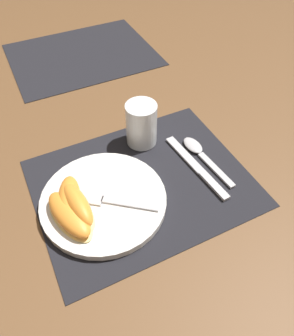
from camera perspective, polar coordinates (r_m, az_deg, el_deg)
The scene contains 11 objects.
ground_plane at distance 0.71m, azimuth -0.80°, elevation -2.67°, with size 3.00×3.00×0.00m, color brown.
placemat at distance 0.70m, azimuth -0.80°, elevation -2.57°, with size 0.45×0.36×0.00m.
placemat_far at distance 1.14m, azimuth -11.19°, elevation 18.83°, with size 0.45×0.36×0.00m.
plate at distance 0.67m, azimuth -7.57°, elevation -5.65°, with size 0.25×0.25×0.02m.
juice_glass at distance 0.76m, azimuth -0.98°, elevation 7.27°, with size 0.07×0.07×0.10m.
knife at distance 0.73m, azimuth 8.75°, elevation 0.04°, with size 0.04×0.21×0.01m.
spoon at distance 0.77m, azimuth 9.02°, elevation 2.86°, with size 0.04×0.17×0.01m.
fork at distance 0.66m, azimuth -7.23°, elevation -5.54°, with size 0.16×0.13×0.00m.
citrus_wedge_0 at distance 0.65m, azimuth -13.41°, elevation -5.23°, with size 0.08×0.12×0.04m.
citrus_wedge_1 at distance 0.64m, azimuth -12.01°, elevation -6.32°, with size 0.05×0.12×0.04m.
citrus_wedge_2 at distance 0.63m, azimuth -13.38°, elevation -7.93°, with size 0.08×0.14×0.03m.
Camera 1 is at (-0.19, -0.40, 0.55)m, focal length 35.00 mm.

